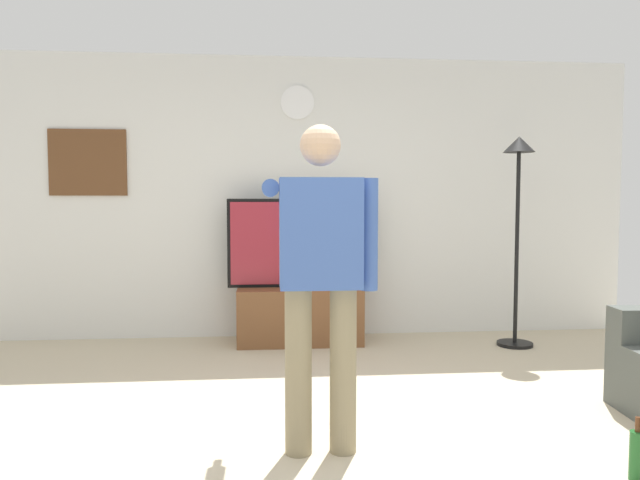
{
  "coord_description": "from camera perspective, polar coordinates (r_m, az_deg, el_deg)",
  "views": [
    {
      "loc": [
        -0.39,
        -2.86,
        1.32
      ],
      "look_at": [
        -0.03,
        1.2,
        1.05
      ],
      "focal_mm": 33.28,
      "sensor_mm": 36.0,
      "label": 1
    }
  ],
  "objects": [
    {
      "name": "ground_plane",
      "position": [
        3.17,
        2.61,
        -20.79
      ],
      "size": [
        8.4,
        8.4,
        0.0
      ],
      "primitive_type": "plane",
      "color": "beige"
    },
    {
      "name": "back_wall",
      "position": [
        5.82,
        -1.25,
        4.08
      ],
      "size": [
        6.4,
        0.1,
        2.7
      ],
      "primitive_type": "cube",
      "color": "silver",
      "rests_on": "ground_plane"
    },
    {
      "name": "tv_stand",
      "position": [
        5.57,
        -1.97,
        -7.2
      ],
      "size": [
        1.14,
        0.55,
        0.52
      ],
      "color": "brown",
      "rests_on": "ground_plane"
    },
    {
      "name": "television",
      "position": [
        5.53,
        -2.02,
        -0.28
      ],
      "size": [
        1.33,
        0.07,
        0.82
      ],
      "color": "black",
      "rests_on": "tv_stand"
    },
    {
      "name": "wall_clock",
      "position": [
        5.83,
        -2.18,
        13.06
      ],
      "size": [
        0.32,
        0.03,
        0.32
      ],
      "primitive_type": "cylinder",
      "rotation": [
        1.57,
        0.0,
        0.0
      ],
      "color": "white"
    },
    {
      "name": "framed_picture",
      "position": [
        6.0,
        -21.41,
        6.95
      ],
      "size": [
        0.71,
        0.04,
        0.62
      ],
      "primitive_type": "cube",
      "color": "brown"
    },
    {
      "name": "floor_lamp",
      "position": [
        5.63,
        18.5,
        3.95
      ],
      "size": [
        0.32,
        0.32,
        1.89
      ],
      "color": "black",
      "rests_on": "ground_plane"
    },
    {
      "name": "person_standing_nearer_lamp",
      "position": [
        3.07,
        0.01,
        -2.76
      ],
      "size": [
        0.6,
        0.78,
        1.71
      ],
      "color": "gray",
      "rests_on": "ground_plane"
    },
    {
      "name": "beverage_bottle",
      "position": [
        3.33,
        28.15,
        -17.73
      ],
      "size": [
        0.07,
        0.07,
        0.3
      ],
      "color": "#1E5923",
      "rests_on": "ground_plane"
    }
  ]
}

